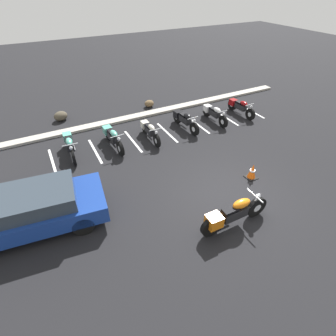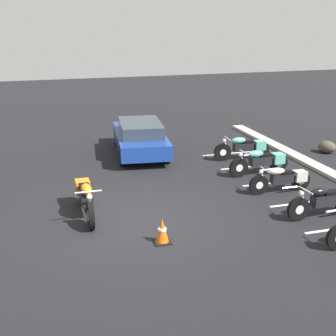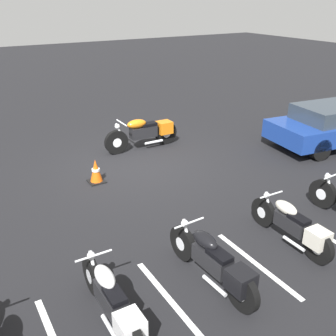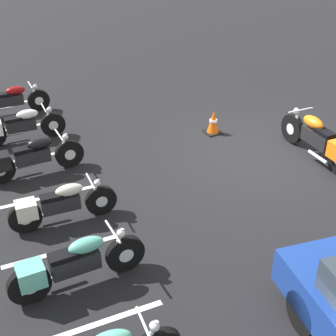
# 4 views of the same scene
# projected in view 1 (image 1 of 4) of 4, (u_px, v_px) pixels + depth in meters

# --- Properties ---
(ground) EXTENTS (60.00, 60.00, 0.00)m
(ground) POSITION_uv_depth(u_px,v_px,m) (227.00, 197.00, 9.03)
(ground) COLOR black
(motorcycle_orange_featured) EXTENTS (2.39, 0.67, 0.94)m
(motorcycle_orange_featured) POSITION_uv_depth(u_px,v_px,m) (232.00, 214.00, 7.70)
(motorcycle_orange_featured) COLOR black
(motorcycle_orange_featured) RESTS_ON ground
(parked_bike_0) EXTENTS (0.60, 2.15, 0.85)m
(parked_bike_0) POSITION_uv_depth(u_px,v_px,m) (70.00, 144.00, 10.91)
(parked_bike_0) COLOR black
(parked_bike_0) RESTS_ON ground
(parked_bike_1) EXTENTS (0.61, 2.17, 0.85)m
(parked_bike_1) POSITION_uv_depth(u_px,v_px,m) (112.00, 137.00, 11.42)
(parked_bike_1) COLOR black
(parked_bike_1) RESTS_ON ground
(parked_bike_2) EXTENTS (0.56, 2.00, 0.78)m
(parked_bike_2) POSITION_uv_depth(u_px,v_px,m) (150.00, 130.00, 11.95)
(parked_bike_2) COLOR black
(parked_bike_2) RESTS_ON ground
(parked_bike_3) EXTENTS (0.60, 2.13, 0.84)m
(parked_bike_3) POSITION_uv_depth(u_px,v_px,m) (184.00, 119.00, 12.77)
(parked_bike_3) COLOR black
(parked_bike_3) RESTS_ON ground
(parked_bike_4) EXTENTS (0.57, 2.04, 0.80)m
(parked_bike_4) POSITION_uv_depth(u_px,v_px,m) (214.00, 113.00, 13.39)
(parked_bike_4) COLOR black
(parked_bike_4) RESTS_ON ground
(parked_bike_5) EXTENTS (0.57, 2.02, 0.80)m
(parked_bike_5) POSITION_uv_depth(u_px,v_px,m) (240.00, 107.00, 14.05)
(parked_bike_5) COLOR black
(parked_bike_5) RESTS_ON ground
(car_blue) EXTENTS (4.49, 2.31, 1.29)m
(car_blue) POSITION_uv_depth(u_px,v_px,m) (30.00, 210.00, 7.60)
(car_blue) COLOR black
(car_blue) RESTS_ON ground
(concrete_curb) EXTENTS (18.00, 0.50, 0.12)m
(concrete_curb) POSITION_uv_depth(u_px,v_px,m) (144.00, 115.00, 14.08)
(concrete_curb) COLOR #A8A399
(concrete_curb) RESTS_ON ground
(landscape_rock_0) EXTENTS (0.88, 0.82, 0.47)m
(landscape_rock_0) POSITION_uv_depth(u_px,v_px,m) (61.00, 116.00, 13.54)
(landscape_rock_0) COLOR #4A4234
(landscape_rock_0) RESTS_ON ground
(landscape_rock_1) EXTENTS (0.62, 0.56, 0.39)m
(landscape_rock_1) POSITION_uv_depth(u_px,v_px,m) (149.00, 104.00, 14.93)
(landscape_rock_1) COLOR brown
(landscape_rock_1) RESTS_ON ground
(traffic_cone) EXTENTS (0.40, 0.40, 0.60)m
(traffic_cone) POSITION_uv_depth(u_px,v_px,m) (252.00, 172.00, 9.70)
(traffic_cone) COLOR black
(traffic_cone) RESTS_ON ground
(stall_line_0) EXTENTS (0.10, 2.10, 0.00)m
(stall_line_0) POSITION_uv_depth(u_px,v_px,m) (53.00, 162.00, 10.67)
(stall_line_0) COLOR white
(stall_line_0) RESTS_ON ground
(stall_line_1) EXTENTS (0.10, 2.10, 0.00)m
(stall_line_1) POSITION_uv_depth(u_px,v_px,m) (95.00, 151.00, 11.33)
(stall_line_1) COLOR white
(stall_line_1) RESTS_ON ground
(stall_line_2) EXTENTS (0.10, 2.10, 0.00)m
(stall_line_2) POSITION_uv_depth(u_px,v_px,m) (133.00, 141.00, 11.99)
(stall_line_2) COLOR white
(stall_line_2) RESTS_ON ground
(stall_line_3) EXTENTS (0.10, 2.10, 0.00)m
(stall_line_3) POSITION_uv_depth(u_px,v_px,m) (167.00, 132.00, 12.64)
(stall_line_3) COLOR white
(stall_line_3) RESTS_ON ground
(stall_line_4) EXTENTS (0.10, 2.10, 0.00)m
(stall_line_4) POSITION_uv_depth(u_px,v_px,m) (198.00, 125.00, 13.30)
(stall_line_4) COLOR white
(stall_line_4) RESTS_ON ground
(stall_line_5) EXTENTS (0.10, 2.10, 0.00)m
(stall_line_5) POSITION_uv_depth(u_px,v_px,m) (225.00, 117.00, 13.95)
(stall_line_5) COLOR white
(stall_line_5) RESTS_ON ground
(stall_line_6) EXTENTS (0.10, 2.10, 0.00)m
(stall_line_6) POSITION_uv_depth(u_px,v_px,m) (251.00, 111.00, 14.61)
(stall_line_6) COLOR white
(stall_line_6) RESTS_ON ground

